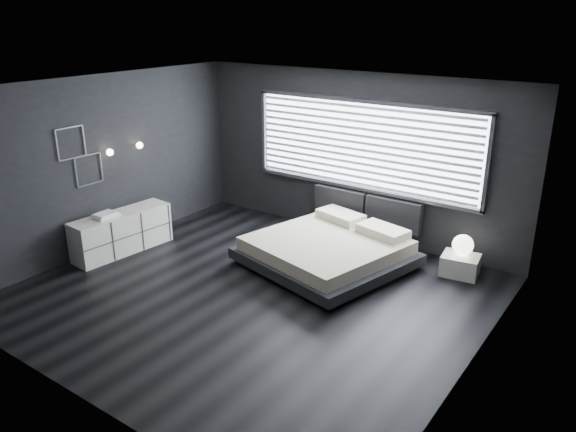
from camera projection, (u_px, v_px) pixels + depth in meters
The scene contains 12 objects.
room at pixel (250, 198), 7.32m from camera, with size 6.04×6.00×2.80m.
window at pixel (363, 146), 9.20m from camera, with size 4.14×0.09×1.52m.
headboard at pixel (366, 208), 9.44m from camera, with size 1.96×0.16×0.52m.
sconce_near at pixel (110, 152), 8.85m from camera, with size 0.18×0.11×0.11m.
sconce_far at pixel (139, 145), 9.31m from camera, with size 0.18×0.11×0.11m.
wall_art_upper at pixel (71, 143), 8.35m from camera, with size 0.01×0.48×0.48m.
wall_art_lower at pixel (89, 170), 8.71m from camera, with size 0.01×0.48×0.48m.
bed at pixel (328, 249), 8.60m from camera, with size 2.63×2.55×0.57m.
nightstand at pixel (460, 265), 8.32m from camera, with size 0.53×0.44×0.31m, color silver.
orb_lamp at pixel (463, 245), 8.25m from camera, with size 0.31×0.31×0.31m, color white.
dresser at pixel (122, 232), 9.07m from camera, with size 0.61×1.69×0.66m.
book_stack at pixel (106, 215), 8.77m from camera, with size 0.30×0.38×0.08m.
Camera 1 is at (4.41, -5.39, 3.71)m, focal length 35.00 mm.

